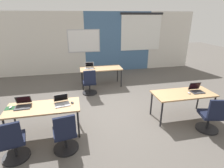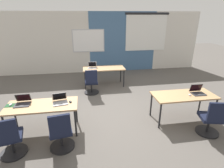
% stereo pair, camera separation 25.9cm
% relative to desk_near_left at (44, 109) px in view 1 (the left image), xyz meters
% --- Properties ---
extents(ground_plane, '(24.00, 24.00, 0.00)m').
position_rel_desk_near_left_xyz_m(ground_plane, '(1.75, 0.60, -0.66)').
color(ground_plane, '#56514C').
extents(back_wall_assembly, '(10.00, 0.27, 2.80)m').
position_rel_desk_near_left_xyz_m(back_wall_assembly, '(1.80, 4.79, 0.75)').
color(back_wall_assembly, silver).
rests_on(back_wall_assembly, ground).
extents(desk_near_left, '(1.60, 0.70, 0.72)m').
position_rel_desk_near_left_xyz_m(desk_near_left, '(0.00, 0.00, 0.00)').
color(desk_near_left, tan).
rests_on(desk_near_left, ground).
extents(desk_near_right, '(1.60, 0.70, 0.72)m').
position_rel_desk_near_left_xyz_m(desk_near_right, '(3.50, 0.00, 0.00)').
color(desk_near_right, tan).
rests_on(desk_near_right, ground).
extents(desk_far_center, '(1.60, 0.70, 0.72)m').
position_rel_desk_near_left_xyz_m(desk_far_center, '(1.75, 2.80, 0.00)').
color(desk_far_center, tan).
rests_on(desk_far_center, ground).
extents(laptop_near_left_end, '(0.34, 0.33, 0.22)m').
position_rel_desk_near_left_xyz_m(laptop_near_left_end, '(-0.43, 0.10, 0.11)').
color(laptop_near_left_end, '#333338').
rests_on(laptop_near_left_end, desk_near_left).
extents(mousepad_near_left_end, '(0.22, 0.19, 0.00)m').
position_rel_desk_near_left_xyz_m(mousepad_near_left_end, '(-0.69, 0.08, 0.06)').
color(mousepad_near_left_end, '#23512D').
rests_on(mousepad_near_left_end, desk_near_left).
extents(mouse_near_left_end, '(0.07, 0.11, 0.03)m').
position_rel_desk_near_left_xyz_m(mouse_near_left_end, '(-0.69, 0.08, 0.08)').
color(mouse_near_left_end, silver).
rests_on(mouse_near_left_end, mousepad_near_left_end).
extents(chair_near_left_end, '(0.53, 0.58, 0.92)m').
position_rel_desk_near_left_xyz_m(chair_near_left_end, '(-0.49, -0.73, -0.28)').
color(chair_near_left_end, black).
rests_on(chair_near_left_end, ground).
extents(laptop_near_right_end, '(0.34, 0.30, 0.23)m').
position_rel_desk_near_left_xyz_m(laptop_near_right_end, '(3.88, 0.01, 0.11)').
color(laptop_near_right_end, '#333338').
rests_on(laptop_near_right_end, desk_near_right).
extents(mouse_near_right_end, '(0.07, 0.11, 0.03)m').
position_rel_desk_near_left_xyz_m(mouse_near_right_end, '(3.62, -0.06, 0.08)').
color(mouse_near_right_end, '#B2B2B7').
rests_on(mouse_near_right_end, desk_near_right).
extents(chair_near_right_end, '(0.53, 0.58, 0.92)m').
position_rel_desk_near_left_xyz_m(chair_near_right_end, '(3.80, -0.73, -0.28)').
color(chair_near_right_end, black).
rests_on(chair_near_right_end, ground).
extents(laptop_far_left, '(0.37, 0.36, 0.23)m').
position_rel_desk_near_left_xyz_m(laptop_far_left, '(1.31, 2.87, 0.11)').
color(laptop_far_left, '#B7B7BC').
rests_on(laptop_far_left, desk_far_center).
extents(chair_far_left, '(0.52, 0.54, 0.92)m').
position_rel_desk_near_left_xyz_m(chair_far_left, '(1.22, 2.05, -0.28)').
color(chair_far_left, black).
rests_on(chair_far_left, ground).
extents(laptop_near_left_inner, '(0.38, 0.37, 0.22)m').
position_rel_desk_near_left_xyz_m(laptop_near_left_inner, '(0.41, 0.04, 0.11)').
color(laptop_near_left_inner, '#9E9EA3').
rests_on(laptop_near_left_inner, desk_near_left).
extents(mouse_near_left_inner, '(0.09, 0.11, 0.03)m').
position_rel_desk_near_left_xyz_m(mouse_near_left_inner, '(0.64, 0.03, 0.08)').
color(mouse_near_left_inner, black).
rests_on(mouse_near_left_inner, desk_near_left).
extents(chair_near_left_inner, '(0.52, 0.57, 0.92)m').
position_rel_desk_near_left_xyz_m(chair_near_left_inner, '(0.47, -0.70, -0.28)').
color(chair_near_left_inner, black).
rests_on(chair_near_left_inner, ground).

